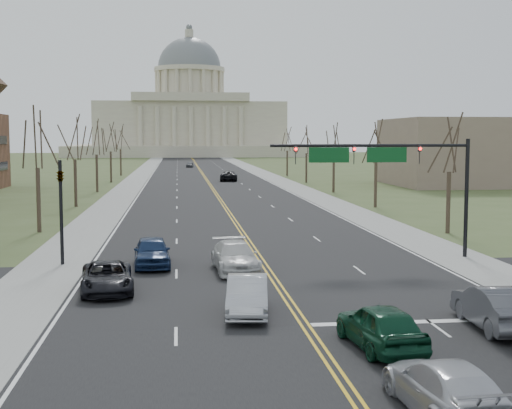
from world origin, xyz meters
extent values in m
plane|color=#425229|center=(0.00, 0.00, 0.00)|extent=(600.00, 600.00, 0.00)
cube|color=black|center=(0.00, 110.00, 0.01)|extent=(20.00, 380.00, 0.01)
cube|color=black|center=(0.00, 6.00, 0.01)|extent=(120.00, 14.00, 0.01)
cube|color=gray|center=(-12.00, 110.00, 0.01)|extent=(4.00, 380.00, 0.03)
cube|color=gray|center=(12.00, 110.00, 0.01)|extent=(4.00, 380.00, 0.03)
cube|color=gold|center=(0.00, 110.00, 0.01)|extent=(0.42, 380.00, 0.01)
cube|color=silver|center=(-9.80, 110.00, 0.01)|extent=(0.15, 380.00, 0.01)
cube|color=silver|center=(9.80, 110.00, 0.01)|extent=(0.15, 380.00, 0.01)
cube|color=silver|center=(5.00, -1.00, 0.01)|extent=(9.50, 0.50, 0.01)
cube|color=beige|center=(0.00, 250.00, 2.00)|extent=(90.00, 60.00, 4.00)
cube|color=beige|center=(0.00, 250.00, 12.00)|extent=(70.00, 40.00, 16.00)
cube|color=beige|center=(0.00, 229.50, 21.50)|extent=(42.00, 3.00, 3.00)
cylinder|color=beige|center=(0.00, 250.00, 26.00)|extent=(24.00, 24.00, 12.00)
cylinder|color=beige|center=(0.00, 250.00, 32.80)|extent=(27.00, 27.00, 1.60)
ellipsoid|color=slate|center=(0.00, 250.00, 33.60)|extent=(24.00, 24.00, 22.80)
cylinder|color=beige|center=(0.00, 250.00, 46.50)|extent=(3.20, 3.20, 3.00)
sphere|color=slate|center=(0.00, 250.00, 48.80)|extent=(2.40, 2.40, 2.40)
cylinder|color=black|center=(12.50, 13.50, 3.60)|extent=(0.24, 0.24, 7.20)
cylinder|color=black|center=(6.50, 13.50, 6.80)|extent=(12.00, 0.18, 0.18)
imported|color=black|center=(9.50, 13.50, 6.25)|extent=(0.35, 0.40, 1.10)
sphere|color=#FF0C0C|center=(9.50, 13.35, 6.60)|extent=(0.18, 0.18, 0.18)
imported|color=black|center=(5.50, 13.50, 6.25)|extent=(0.35, 0.40, 1.10)
sphere|color=#FF0C0C|center=(5.50, 13.35, 6.60)|extent=(0.18, 0.18, 0.18)
imported|color=black|center=(2.00, 13.50, 6.25)|extent=(0.35, 0.40, 1.10)
sphere|color=#FF0C0C|center=(2.00, 13.35, 6.60)|extent=(0.18, 0.18, 0.18)
cube|color=#0C4C1E|center=(7.50, 13.50, 6.25)|extent=(2.40, 0.12, 0.90)
cube|color=#0C4C1E|center=(4.00, 13.50, 6.25)|extent=(2.40, 0.12, 0.90)
cylinder|color=black|center=(-11.50, 13.50, 3.00)|extent=(0.20, 0.20, 6.00)
imported|color=black|center=(-11.50, 13.50, 5.20)|extent=(0.32, 0.36, 0.99)
cylinder|color=#352A1F|center=(15.50, 24.00, 2.34)|extent=(0.32, 0.32, 4.68)
cylinder|color=#352A1F|center=(-15.50, 28.00, 2.48)|extent=(0.32, 0.32, 4.95)
cylinder|color=#352A1F|center=(15.50, 44.00, 2.34)|extent=(0.32, 0.32, 4.68)
cylinder|color=#352A1F|center=(-15.50, 48.00, 2.48)|extent=(0.32, 0.32, 4.95)
cylinder|color=#352A1F|center=(15.50, 64.00, 2.34)|extent=(0.32, 0.32, 4.68)
cylinder|color=#352A1F|center=(-15.50, 68.00, 2.48)|extent=(0.32, 0.32, 4.95)
cylinder|color=#352A1F|center=(15.50, 84.00, 2.34)|extent=(0.32, 0.32, 4.68)
cylinder|color=#352A1F|center=(-15.50, 88.00, 2.48)|extent=(0.32, 0.32, 4.95)
cylinder|color=#352A1F|center=(15.50, 104.00, 2.34)|extent=(0.32, 0.32, 4.68)
cylinder|color=#352A1F|center=(-15.50, 108.00, 2.48)|extent=(0.32, 0.32, 4.95)
cube|color=#7D6859|center=(40.00, 76.00, 5.00)|extent=(25.00, 20.00, 10.00)
imported|color=#0C3722|center=(2.03, -4.36, 0.82)|extent=(2.44, 4.94, 1.62)
imported|color=#4C4D53|center=(7.13, -2.25, 0.85)|extent=(1.96, 5.15, 1.68)
imported|color=#B4B5BC|center=(2.08, -10.25, 0.76)|extent=(2.38, 5.24, 1.49)
imported|color=#B2B3BA|center=(-2.07, 0.99, 0.79)|extent=(2.15, 4.89, 1.56)
imported|color=black|center=(-8.24, 5.86, 0.72)|extent=(2.86, 5.32, 1.42)
imported|color=silver|center=(-1.81, 10.37, 0.81)|extent=(2.59, 5.65, 1.60)
imported|color=navy|center=(-6.37, 12.36, 0.85)|extent=(2.24, 5.03, 1.68)
imported|color=black|center=(3.52, 89.59, 0.84)|extent=(3.31, 6.18, 1.65)
imported|color=#565A5F|center=(-2.00, 142.13, 0.68)|extent=(1.93, 4.03, 1.33)
camera|label=1|loc=(-4.87, -27.79, 7.34)|focal=50.00mm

